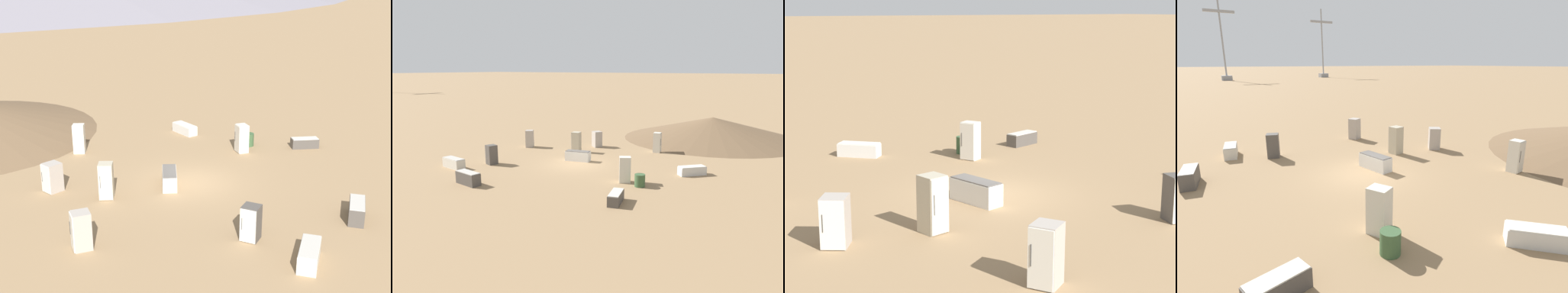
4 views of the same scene
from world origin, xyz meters
TOP-DOWN VIEW (x-y plane):
  - ground_plane at (0.00, 0.00)m, footprint 1000.00×1000.00m
  - discarded_fridge_0 at (-2.19, -5.03)m, footprint 0.86×0.89m
  - discarded_fridge_1 at (0.96, 0.49)m, footprint 1.06×1.99m
  - discarded_fridge_2 at (1.63, -8.11)m, footprint 1.76×1.75m
  - discarded_fridge_3 at (3.10, 7.04)m, footprint 0.95×0.92m
  - discarded_fridge_4 at (-7.58, 2.93)m, footprint 0.88×1.82m
  - discarded_fridge_5 at (-5.81, -6.28)m, footprint 1.68×0.98m
  - discarded_fridge_6 at (3.57, 2.35)m, footprint 0.76×0.80m
  - discarded_fridge_7 at (6.98, -3.56)m, footprint 0.72×0.72m
  - discarded_fridge_8 at (-3.21, 5.38)m, footprint 0.85×0.88m
  - discarded_fridge_9 at (6.34, 1.93)m, footprint 1.00×1.03m
  - discarded_fridge_10 at (-5.41, 6.89)m, footprint 0.97×1.94m
  - rusty_barrel at (-2.52, -6.19)m, footprint 0.63×0.63m

SIDE VIEW (x-z plane):
  - ground_plane at x=0.00m, z-range 0.00..0.00m
  - discarded_fridge_2 at x=1.63m, z-range 0.00..0.60m
  - discarded_fridge_5 at x=-5.81m, z-range 0.00..0.60m
  - discarded_fridge_10 at x=-5.41m, z-range 0.00..0.71m
  - rusty_barrel at x=-2.52m, z-range 0.00..0.76m
  - discarded_fridge_1 at x=0.96m, z-range 0.00..0.78m
  - discarded_fridge_4 at x=-7.58m, z-range 0.00..0.79m
  - discarded_fridge_9 at x=6.34m, z-range 0.00..1.40m
  - discarded_fridge_8 at x=-3.21m, z-range 0.00..1.43m
  - discarded_fridge_3 at x=3.10m, z-range 0.00..1.52m
  - discarded_fridge_0 at x=-2.19m, z-range 0.00..1.62m
  - discarded_fridge_7 at x=6.98m, z-range 0.00..1.68m
  - discarded_fridge_6 at x=3.57m, z-range 0.00..1.70m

